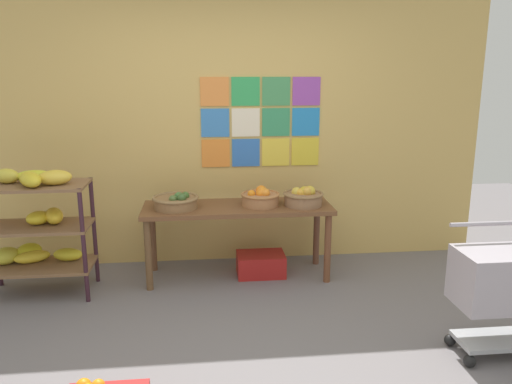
{
  "coord_description": "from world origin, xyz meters",
  "views": [
    {
      "loc": [
        -0.25,
        -2.98,
        1.86
      ],
      "look_at": [
        0.21,
        1.26,
        0.83
      ],
      "focal_mm": 35.76,
      "sensor_mm": 36.0,
      "label": 1
    }
  ],
  "objects_px": {
    "fruit_basket_left": "(303,197)",
    "display_table": "(238,215)",
    "banana_shelf_unit": "(36,222)",
    "fruit_basket_back_left": "(261,197)",
    "shopping_cart": "(504,283)",
    "fruit_basket_right": "(176,201)",
    "produce_crate_under_table": "(261,264)"
  },
  "relations": [
    {
      "from": "display_table",
      "to": "fruit_basket_right",
      "type": "distance_m",
      "value": 0.56
    },
    {
      "from": "banana_shelf_unit",
      "to": "fruit_basket_back_left",
      "type": "xyz_separation_m",
      "value": [
        1.9,
        0.17,
        0.12
      ]
    },
    {
      "from": "produce_crate_under_table",
      "to": "banana_shelf_unit",
      "type": "bearing_deg",
      "value": -174.55
    },
    {
      "from": "shopping_cart",
      "to": "fruit_basket_left",
      "type": "bearing_deg",
      "value": 112.73
    },
    {
      "from": "fruit_basket_back_left",
      "to": "fruit_basket_left",
      "type": "relative_size",
      "value": 0.98
    },
    {
      "from": "fruit_basket_back_left",
      "to": "display_table",
      "type": "bearing_deg",
      "value": 178.77
    },
    {
      "from": "fruit_basket_right",
      "to": "fruit_basket_back_left",
      "type": "distance_m",
      "value": 0.75
    },
    {
      "from": "fruit_basket_back_left",
      "to": "produce_crate_under_table",
      "type": "bearing_deg",
      "value": 71.12
    },
    {
      "from": "display_table",
      "to": "fruit_basket_left",
      "type": "bearing_deg",
      "value": -4.77
    },
    {
      "from": "display_table",
      "to": "fruit_basket_right",
      "type": "relative_size",
      "value": 4.17
    },
    {
      "from": "fruit_basket_back_left",
      "to": "produce_crate_under_table",
      "type": "height_order",
      "value": "fruit_basket_back_left"
    },
    {
      "from": "fruit_basket_left",
      "to": "shopping_cart",
      "type": "relative_size",
      "value": 0.42
    },
    {
      "from": "display_table",
      "to": "fruit_basket_left",
      "type": "height_order",
      "value": "fruit_basket_left"
    },
    {
      "from": "display_table",
      "to": "fruit_basket_back_left",
      "type": "xyz_separation_m",
      "value": [
        0.21,
        -0.0,
        0.16
      ]
    },
    {
      "from": "banana_shelf_unit",
      "to": "shopping_cart",
      "type": "relative_size",
      "value": 1.25
    },
    {
      "from": "banana_shelf_unit",
      "to": "shopping_cart",
      "type": "xyz_separation_m",
      "value": [
        3.32,
        -1.33,
        -0.12
      ]
    },
    {
      "from": "shopping_cart",
      "to": "fruit_basket_back_left",
      "type": "bearing_deg",
      "value": 120.63
    },
    {
      "from": "display_table",
      "to": "shopping_cart",
      "type": "xyz_separation_m",
      "value": [
        1.63,
        -1.51,
        -0.08
      ]
    },
    {
      "from": "display_table",
      "to": "produce_crate_under_table",
      "type": "relative_size",
      "value": 3.85
    },
    {
      "from": "shopping_cart",
      "to": "fruit_basket_right",
      "type": "bearing_deg",
      "value": 133.01
    },
    {
      "from": "fruit_basket_back_left",
      "to": "fruit_basket_left",
      "type": "xyz_separation_m",
      "value": [
        0.38,
        -0.04,
        0.0
      ]
    },
    {
      "from": "fruit_basket_left",
      "to": "display_table",
      "type": "bearing_deg",
      "value": 175.23
    },
    {
      "from": "fruit_basket_left",
      "to": "produce_crate_under_table",
      "type": "height_order",
      "value": "fruit_basket_left"
    },
    {
      "from": "banana_shelf_unit",
      "to": "fruit_basket_right",
      "type": "distance_m",
      "value": 1.17
    },
    {
      "from": "banana_shelf_unit",
      "to": "fruit_basket_left",
      "type": "xyz_separation_m",
      "value": [
        2.28,
        0.13,
        0.12
      ]
    },
    {
      "from": "banana_shelf_unit",
      "to": "display_table",
      "type": "distance_m",
      "value": 1.7
    },
    {
      "from": "produce_crate_under_table",
      "to": "shopping_cart",
      "type": "relative_size",
      "value": 0.51
    },
    {
      "from": "fruit_basket_right",
      "to": "fruit_basket_left",
      "type": "relative_size",
      "value": 1.12
    },
    {
      "from": "produce_crate_under_table",
      "to": "shopping_cart",
      "type": "height_order",
      "value": "shopping_cart"
    },
    {
      "from": "fruit_basket_back_left",
      "to": "produce_crate_under_table",
      "type": "distance_m",
      "value": 0.64
    },
    {
      "from": "display_table",
      "to": "shopping_cart",
      "type": "distance_m",
      "value": 2.22
    },
    {
      "from": "banana_shelf_unit",
      "to": "produce_crate_under_table",
      "type": "height_order",
      "value": "banana_shelf_unit"
    }
  ]
}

